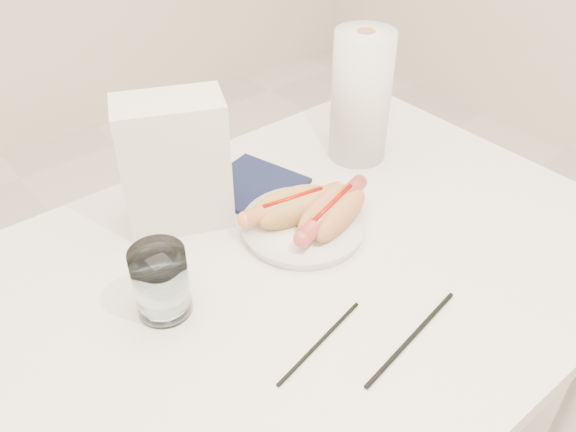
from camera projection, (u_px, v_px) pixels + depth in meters
table at (286, 297)px, 1.00m from camera, size 1.20×0.80×0.75m
plate at (303, 227)px, 1.04m from camera, size 0.25×0.25×0.02m
hotdog_left at (293, 207)px, 1.03m from camera, size 0.19×0.10×0.05m
hotdog_right at (332, 213)px, 1.02m from camera, size 0.19×0.12×0.05m
water_glass at (161, 282)px, 0.86m from camera, size 0.08×0.08×0.11m
chopstick_near at (320, 342)px, 0.84m from camera, size 0.19×0.05×0.01m
chopstick_far at (412, 337)px, 0.85m from camera, size 0.22×0.04×0.01m
napkin_box at (175, 164)px, 1.00m from camera, size 0.20×0.16×0.24m
navy_napkin at (253, 186)px, 1.14m from camera, size 0.20×0.20×0.01m
paper_towel_roll at (361, 97)px, 1.16m from camera, size 0.14×0.14×0.26m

